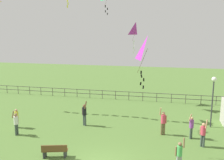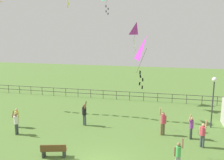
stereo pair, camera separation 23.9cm
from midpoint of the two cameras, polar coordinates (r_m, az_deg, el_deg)
lamppost at (r=20.30m, az=21.77°, el=-2.22°), size 0.36×0.36×3.96m
park_bench at (r=15.57m, az=-13.39°, el=-15.37°), size 1.56×0.78×0.85m
person_1 at (r=19.82m, az=-6.67°, el=-7.51°), size 0.50×0.44×2.03m
person_2 at (r=18.26m, az=17.30°, el=-9.95°), size 0.39×0.46×1.83m
person_3 at (r=14.33m, az=14.66°, el=-15.88°), size 0.48×0.29×1.82m
person_4 at (r=19.29m, az=-21.38°, el=-9.00°), size 0.34×0.49×1.88m
person_5 at (r=18.37m, az=11.22°, el=-9.21°), size 0.55×0.32×2.02m
person_6 at (r=20.67m, az=-21.23°, el=-7.89°), size 0.31×0.38×1.50m
person_7 at (r=17.23m, az=19.70°, el=-11.29°), size 0.43×0.42×1.90m
kite_2 at (r=25.10m, az=5.16°, el=11.33°), size 0.93×1.02×3.05m
kite_3 at (r=14.35m, az=7.60°, el=6.84°), size 0.98×1.09×3.05m
waterfront_railing at (r=26.85m, az=3.71°, el=-3.33°), size 36.04×0.06×0.95m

